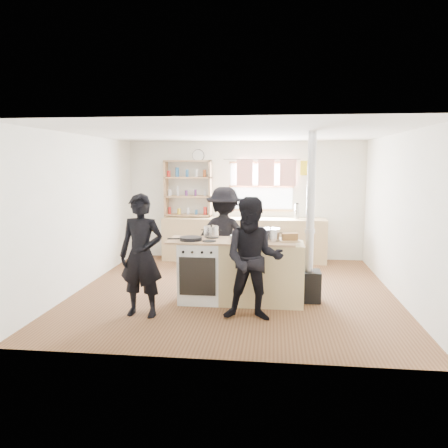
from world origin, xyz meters
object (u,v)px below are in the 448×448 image
Objects in this scene: person_near_right at (253,259)px; person_far at (224,237)px; person_near_left at (141,255)px; thermos at (297,211)px; stockpot_counter at (270,235)px; bread_board at (290,238)px; skillet_greens at (191,238)px; flue_heater at (309,257)px; stockpot_stove at (211,232)px; cooking_island at (241,271)px; roast_tray at (243,238)px.

person_far reaches higher than person_near_right.
person_near_left reaches higher than person_near_right.
thermos is 2.82m from stockpot_counter.
thermos is at bearing 63.36° from person_near_left.
bread_board is 0.86m from person_near_right.
skillet_greens is 1.13m from person_near_right.
skillet_greens is at bearing 147.84° from person_near_right.
skillet_greens is 0.14× the size of flue_heater.
stockpot_stove reaches higher than skillet_greens.
thermos is at bearing 79.42° from stockpot_counter.
bread_board is (0.70, -0.03, 0.51)m from cooking_island.
stockpot_stove is 0.76× the size of bread_board.
bread_board reaches higher than cooking_island.
thermos reaches higher than stockpot_counter.
stockpot_counter reaches higher than skillet_greens.
person_near_right is at bearing -106.83° from stockpot_counter.
skillet_greens is (-1.67, -2.87, -0.10)m from thermos.
stockpot_counter is at bearing -13.86° from stockpot_stove.
stockpot_counter is at bearing 74.19° from person_near_right.
roast_tray is 1.45× the size of stockpot_counter.
skillet_greens is 1.04m from person_far.
person_far is (-0.37, 0.89, -0.14)m from roast_tray.
stockpot_stove is (-0.47, 0.22, 0.55)m from cooking_island.
thermos is 0.79× the size of roast_tray.
thermos is at bearing 85.01° from bread_board.
flue_heater is 1.51m from person_far.
person_far is at bearing 112.65° from roast_tray.
stockpot_stove is at bearing 155.16° from cooking_island.
roast_tray reaches higher than cooking_island.
bread_board is at bearing -11.83° from stockpot_stove.
person_near_right is (-0.79, -0.88, 0.15)m from flue_heater.
person_far reaches higher than person_near_left.
roast_tray is at bearing -43.58° from cooking_island.
skillet_greens is at bearing -171.95° from cooking_island.
cooking_island is 0.75m from stockpot_stove.
bread_board is at bearing 147.41° from person_far.
stockpot_stove is (-0.50, 0.25, 0.05)m from roast_tray.
person_far is at bearing 65.07° from person_near_left.
stockpot_counter is at bearing -163.00° from flue_heater.
person_far is at bearing 68.11° from skillet_greens.
person_near_right is at bearing -53.84° from stockpot_stove.
flue_heater is (0.30, 0.20, -0.32)m from bread_board.
person_far is (-0.34, 0.85, 0.36)m from cooking_island.
flue_heater reaches higher than bread_board.
bread_board is at bearing 55.53° from person_near_right.
cooking_island is at bearing -108.85° from thermos.
roast_tray is 0.97m from person_far.
stockpot_stove is 0.68m from person_far.
person_near_right is (0.93, -0.61, -0.15)m from skillet_greens.
flue_heater is at bearing 33.67° from bread_board.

